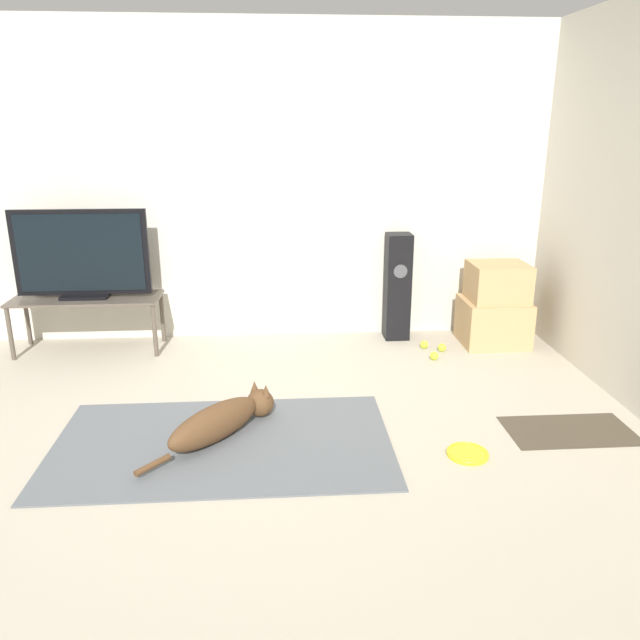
# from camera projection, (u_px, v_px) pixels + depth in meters

# --- Properties ---
(ground_plane) EXTENTS (12.00, 12.00, 0.00)m
(ground_plane) POSITION_uv_depth(u_px,v_px,m) (223.00, 456.00, 3.48)
(ground_plane) COLOR #BCB29E
(wall_back) EXTENTS (8.00, 0.06, 2.55)m
(wall_back) POSITION_uv_depth(u_px,v_px,m) (236.00, 186.00, 5.08)
(wall_back) COLOR beige
(wall_back) RESTS_ON ground_plane
(area_rug) EXTENTS (1.94, 1.13, 0.01)m
(area_rug) POSITION_uv_depth(u_px,v_px,m) (223.00, 443.00, 3.60)
(area_rug) COLOR slate
(area_rug) RESTS_ON ground_plane
(dog) EXTENTS (0.72, 0.81, 0.22)m
(dog) POSITION_uv_depth(u_px,v_px,m) (223.00, 420.00, 3.65)
(dog) COLOR brown
(dog) RESTS_ON area_rug
(frisbee) EXTENTS (0.23, 0.23, 0.03)m
(frisbee) POSITION_uv_depth(u_px,v_px,m) (468.00, 453.00, 3.48)
(frisbee) COLOR yellow
(frisbee) RESTS_ON ground_plane
(cardboard_box_lower) EXTENTS (0.52, 0.47, 0.38)m
(cardboard_box_lower) POSITION_uv_depth(u_px,v_px,m) (493.00, 322.00, 5.19)
(cardboard_box_lower) COLOR tan
(cardboard_box_lower) RESTS_ON ground_plane
(cardboard_box_upper) EXTENTS (0.45, 0.41, 0.31)m
(cardboard_box_upper) POSITION_uv_depth(u_px,v_px,m) (498.00, 282.00, 5.08)
(cardboard_box_upper) COLOR tan
(cardboard_box_upper) RESTS_ON cardboard_box_lower
(floor_speaker) EXTENTS (0.20, 0.21, 0.90)m
(floor_speaker) POSITION_uv_depth(u_px,v_px,m) (397.00, 287.00, 5.25)
(floor_speaker) COLOR black
(floor_speaker) RESTS_ON ground_plane
(tv_stand) EXTENTS (1.16, 0.41, 0.44)m
(tv_stand) POSITION_uv_depth(u_px,v_px,m) (87.00, 304.00, 4.97)
(tv_stand) COLOR brown
(tv_stand) RESTS_ON ground_plane
(tv) EXTENTS (1.04, 0.20, 0.70)m
(tv) POSITION_uv_depth(u_px,v_px,m) (81.00, 255.00, 4.85)
(tv) COLOR black
(tv) RESTS_ON tv_stand
(tennis_ball_by_boxes) EXTENTS (0.07, 0.07, 0.07)m
(tennis_ball_by_boxes) POSITION_uv_depth(u_px,v_px,m) (424.00, 345.00, 5.11)
(tennis_ball_by_boxes) COLOR #C6E033
(tennis_ball_by_boxes) RESTS_ON ground_plane
(tennis_ball_near_speaker) EXTENTS (0.07, 0.07, 0.07)m
(tennis_ball_near_speaker) POSITION_uv_depth(u_px,v_px,m) (442.00, 348.00, 5.04)
(tennis_ball_near_speaker) COLOR #C6E033
(tennis_ball_near_speaker) RESTS_ON ground_plane
(tennis_ball_loose_on_carpet) EXTENTS (0.07, 0.07, 0.07)m
(tennis_ball_loose_on_carpet) POSITION_uv_depth(u_px,v_px,m) (434.00, 356.00, 4.86)
(tennis_ball_loose_on_carpet) COLOR #C6E033
(tennis_ball_loose_on_carpet) RESTS_ON ground_plane
(door_mat) EXTENTS (0.76, 0.42, 0.01)m
(door_mat) POSITION_uv_depth(u_px,v_px,m) (569.00, 431.00, 3.75)
(door_mat) COLOR #4C4233
(door_mat) RESTS_ON ground_plane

